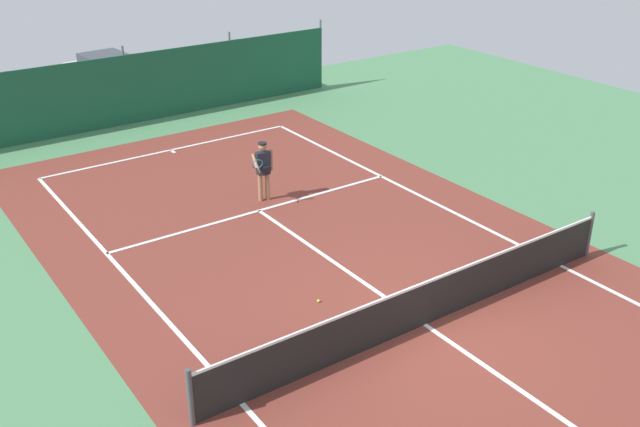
{
  "coord_description": "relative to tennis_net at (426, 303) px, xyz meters",
  "views": [
    {
      "loc": [
        -8.59,
        -8.76,
        8.18
      ],
      "look_at": [
        0.14,
        3.81,
        0.9
      ],
      "focal_mm": 41.19,
      "sensor_mm": 36.0,
      "label": 1
    }
  ],
  "objects": [
    {
      "name": "ground_plane",
      "position": [
        0.0,
        0.0,
        -0.51
      ],
      "size": [
        36.0,
        36.0,
        0.0
      ],
      "primitive_type": "plane",
      "color": "#4C8456"
    },
    {
      "name": "court_surface",
      "position": [
        0.0,
        0.0,
        -0.51
      ],
      "size": [
        11.02,
        26.6,
        0.01
      ],
      "color": "brown",
      "rests_on": "ground"
    },
    {
      "name": "tennis_net",
      "position": [
        0.0,
        0.0,
        0.0
      ],
      "size": [
        10.12,
        0.1,
        1.1
      ],
      "color": "black",
      "rests_on": "ground"
    },
    {
      "name": "back_fence",
      "position": [
        -0.0,
        15.68,
        0.16
      ],
      "size": [
        16.3,
        0.98,
        2.7
      ],
      "color": "#195138",
      "rests_on": "ground"
    },
    {
      "name": "tennis_player",
      "position": [
        0.47,
        6.91,
        0.45
      ],
      "size": [
        0.8,
        0.68,
        1.64
      ],
      "rotation": [
        0.0,
        0.0,
        2.91
      ],
      "color": "#9E7051",
      "rests_on": "ground"
    },
    {
      "name": "tennis_ball_near_player",
      "position": [
        -1.24,
        1.86,
        -0.48
      ],
      "size": [
        0.07,
        0.07,
        0.07
      ],
      "primitive_type": "sphere",
      "color": "#CCDB33",
      "rests_on": "ground"
    },
    {
      "name": "parked_car",
      "position": [
        0.53,
        18.64,
        0.33
      ],
      "size": [
        2.32,
        4.35,
        1.68
      ],
      "rotation": [
        0.0,
        0.0,
        3.24
      ],
      "color": "silver",
      "rests_on": "ground"
    }
  ]
}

